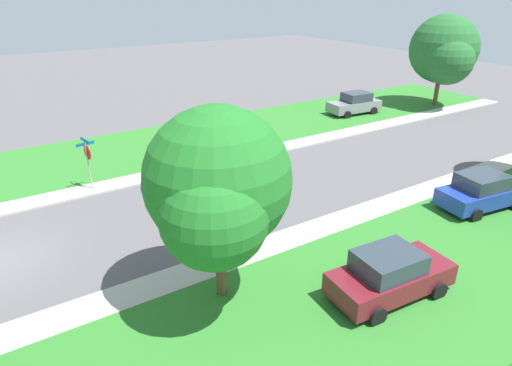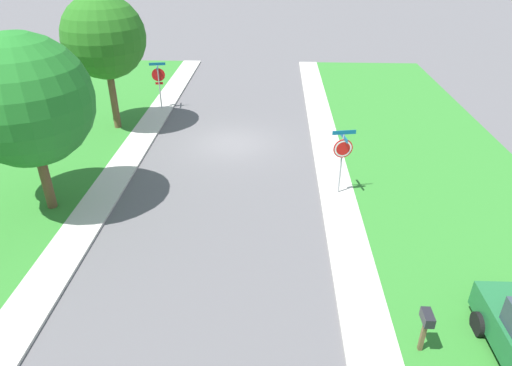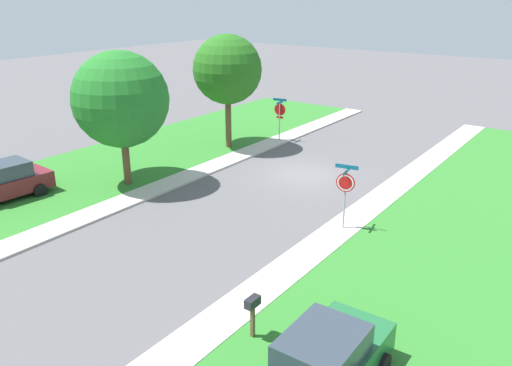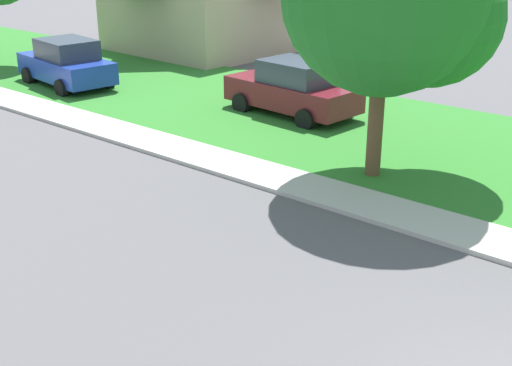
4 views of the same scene
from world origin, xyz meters
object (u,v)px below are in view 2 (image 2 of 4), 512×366
Objects in this scene: stop_sign_near_corner at (159,78)px; tree_sidewalk_far at (21,103)px; mailbox at (426,323)px; tree_sidewalk_mid at (101,39)px; stop_sign_far_corner at (342,152)px.

tree_sidewalk_far is (1.92, 11.05, 2.27)m from stop_sign_near_corner.
tree_sidewalk_far is 5.03× the size of mailbox.
tree_sidewalk_mid reaches higher than mailbox.
stop_sign_far_corner is 11.64m from tree_sidewalk_far.
tree_sidewalk_far reaches higher than stop_sign_near_corner.
tree_sidewalk_far is at bearing 80.15° from stop_sign_near_corner.
stop_sign_far_corner is 7.90m from mailbox.
mailbox is at bearing 98.36° from stop_sign_far_corner.
tree_sidewalk_mid is at bearing 58.06° from stop_sign_near_corner.
tree_sidewalk_mid is 5.22× the size of mailbox.
tree_sidewalk_far is 14.38m from mailbox.
stop_sign_near_corner is 20.43m from mailbox.
stop_sign_far_corner is at bearing -81.64° from mailbox.
tree_sidewalk_far reaches higher than mailbox.
tree_sidewalk_mid is (1.88, 3.02, 2.77)m from stop_sign_near_corner.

